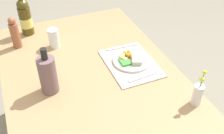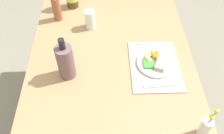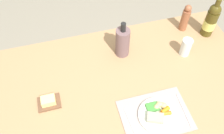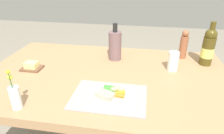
# 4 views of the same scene
# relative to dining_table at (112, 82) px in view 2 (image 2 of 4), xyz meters

# --- Properties ---
(ground_plane) EXTENTS (8.00, 8.00, 0.00)m
(ground_plane) POSITION_rel_dining_table_xyz_m (0.00, 0.00, -0.66)
(ground_plane) COLOR gray
(dining_table) EXTENTS (1.57, 0.97, 0.72)m
(dining_table) POSITION_rel_dining_table_xyz_m (0.00, 0.00, 0.00)
(dining_table) COLOR #A88057
(dining_table) RESTS_ON ground_plane
(placemat) EXTENTS (0.39, 0.28, 0.01)m
(placemat) POSITION_rel_dining_table_xyz_m (0.07, -0.25, 0.06)
(placemat) COLOR #A39290
(placemat) RESTS_ON dining_table
(dinner_plate) EXTENTS (0.23, 0.23, 0.04)m
(dinner_plate) POSITION_rel_dining_table_xyz_m (0.08, -0.26, 0.08)
(dinner_plate) COLOR white
(dinner_plate) RESTS_ON placemat
(fork) EXTENTS (0.03, 0.18, 0.00)m
(fork) POSITION_rel_dining_table_xyz_m (-0.08, -0.26, 0.07)
(fork) COLOR silver
(fork) RESTS_ON placemat
(knife) EXTENTS (0.02, 0.22, 0.00)m
(knife) POSITION_rel_dining_table_xyz_m (0.24, -0.27, 0.07)
(knife) COLOR silver
(knife) RESTS_ON placemat
(flower_vase) EXTENTS (0.05, 0.05, 0.21)m
(flower_vase) POSITION_rel_dining_table_xyz_m (-0.35, -0.41, 0.12)
(flower_vase) COLOR silver
(flower_vase) RESTS_ON dining_table
(water_tumbler) EXTENTS (0.07, 0.07, 0.13)m
(water_tumbler) POSITION_rel_dining_table_xyz_m (0.42, 0.13, 0.11)
(water_tumbler) COLOR silver
(water_tumbler) RESTS_ON dining_table
(cooler_bottle) EXTENTS (0.09, 0.09, 0.27)m
(cooler_bottle) POSITION_rel_dining_table_xyz_m (0.02, 0.24, 0.17)
(cooler_bottle) COLOR #705557
(cooler_bottle) RESTS_ON dining_table
(pepper_mill) EXTENTS (0.06, 0.06, 0.21)m
(pepper_mill) POSITION_rel_dining_table_xyz_m (0.51, 0.35, 0.16)
(pepper_mill) COLOR #945537
(pepper_mill) RESTS_ON dining_table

